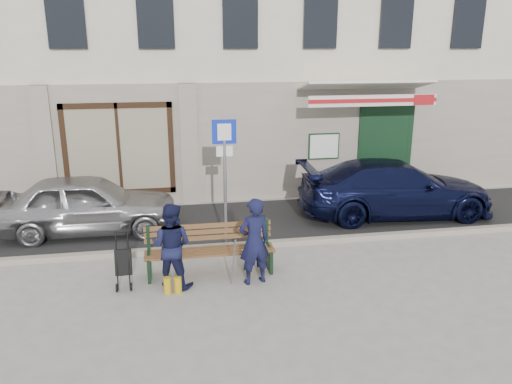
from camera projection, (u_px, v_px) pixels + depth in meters
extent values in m
plane|color=#9E9991|center=(281.00, 278.00, 9.23)|extent=(80.00, 80.00, 0.00)
cube|color=#282828|center=(253.00, 222.00, 12.16)|extent=(60.00, 3.20, 0.01)
cube|color=#9E9384|center=(265.00, 244.00, 10.63)|extent=(60.00, 0.18, 0.12)
cube|color=beige|center=(224.00, 17.00, 15.85)|extent=(20.00, 7.00, 10.00)
cube|color=#9E9384|center=(241.00, 143.00, 13.46)|extent=(20.00, 0.12, 3.20)
cube|color=maroon|center=(120.00, 148.00, 13.00)|extent=(2.50, 0.12, 2.00)
cube|color=black|center=(384.00, 149.00, 14.15)|extent=(1.60, 0.10, 2.60)
cube|color=black|center=(377.00, 149.00, 14.63)|extent=(1.25, 0.90, 2.40)
cube|color=white|center=(324.00, 146.00, 13.79)|extent=(0.80, 0.03, 0.65)
cube|color=white|center=(361.00, 87.00, 13.26)|extent=(3.40, 1.72, 0.42)
cube|color=white|center=(373.00, 101.00, 12.53)|extent=(3.40, 0.05, 0.28)
cube|color=#A7141A|center=(374.00, 101.00, 12.50)|extent=(3.40, 0.02, 0.10)
imported|color=#A7A7AC|center=(87.00, 204.00, 11.27)|extent=(4.01, 1.64, 1.36)
imported|color=black|center=(395.00, 188.00, 12.46)|extent=(4.91, 2.20, 1.40)
cylinder|color=gray|center=(225.00, 186.00, 10.45)|extent=(0.07, 0.07, 2.59)
cube|color=#0C24B2|center=(224.00, 132.00, 10.12)|extent=(0.50, 0.04, 0.50)
cube|color=white|center=(224.00, 132.00, 10.10)|extent=(0.28, 0.02, 0.34)
cube|color=white|center=(224.00, 151.00, 10.24)|extent=(0.34, 0.03, 0.22)
cube|color=brown|center=(210.00, 252.00, 9.26)|extent=(2.40, 0.50, 0.04)
cube|color=brown|center=(208.00, 232.00, 9.45)|extent=(2.40, 0.10, 0.36)
cube|color=black|center=(149.00, 267.00, 9.14)|extent=(0.06, 0.50, 0.45)
cube|color=black|center=(269.00, 258.00, 9.51)|extent=(0.06, 0.50, 0.45)
cube|color=white|center=(251.00, 249.00, 9.28)|extent=(0.34, 0.25, 0.11)
cylinder|color=gray|center=(233.00, 263.00, 8.67)|extent=(0.07, 0.34, 0.96)
cylinder|color=#BD9613|center=(167.00, 285.00, 8.60)|extent=(0.13, 0.13, 0.30)
cylinder|color=#BD9613|center=(178.00, 285.00, 8.63)|extent=(0.13, 0.13, 0.30)
imported|color=#121433|center=(254.00, 241.00, 8.83)|extent=(0.66, 0.52, 1.60)
imported|color=#141739|center=(171.00, 245.00, 8.71)|extent=(0.92, 0.83, 1.54)
cylinder|color=black|center=(117.00, 288.00, 8.68)|extent=(0.03, 0.14, 0.14)
cylinder|color=black|center=(131.00, 287.00, 8.72)|extent=(0.03, 0.14, 0.14)
cube|color=black|center=(123.00, 262.00, 8.79)|extent=(0.29, 0.26, 0.48)
cylinder|color=black|center=(122.00, 232.00, 8.76)|extent=(0.27, 0.03, 0.02)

